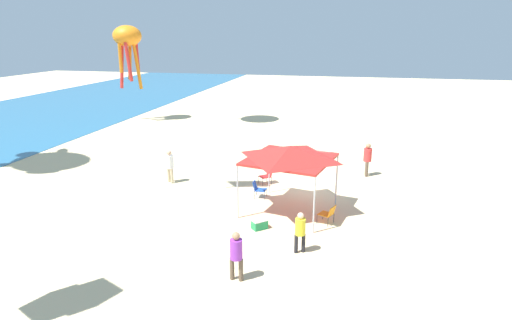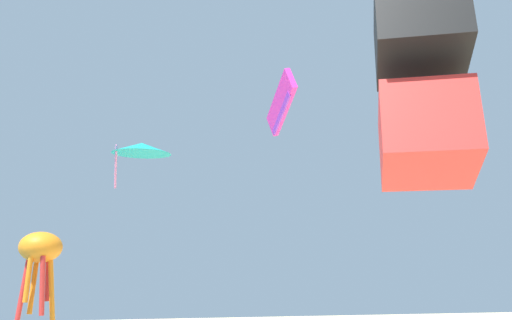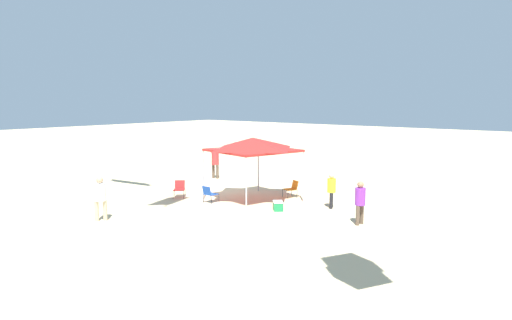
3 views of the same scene
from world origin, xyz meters
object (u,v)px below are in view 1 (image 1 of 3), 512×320
person_near_umbrella (368,157)px  kite_octopus_orange (127,39)px  folding_chair_left_of_tent (328,213)px  cooler_box (260,224)px  person_by_tent (300,229)px  person_far_stroller (236,252)px  person_kite_handler (170,164)px  canopy_tent (290,153)px  folding_chair_near_cooler (258,188)px  folding_chair_facing_ocean (267,175)px

person_near_umbrella → kite_octopus_orange: size_ratio=0.34×
folding_chair_left_of_tent → person_near_umbrella: (6.86, -1.70, 0.62)m
folding_chair_left_of_tent → cooler_box: size_ratio=1.11×
folding_chair_left_of_tent → person_by_tent: person_by_tent is taller
folding_chair_left_of_tent → person_far_stroller: size_ratio=0.48×
person_far_stroller → person_kite_handler: size_ratio=0.95×
cooler_box → person_far_stroller: person_far_stroller is taller
canopy_tent → cooler_box: canopy_tent is taller
person_near_umbrella → person_kite_handler: bearing=-72.0°
person_by_tent → kite_octopus_orange: size_ratio=0.29×
folding_chair_near_cooler → person_by_tent: (-4.97, -2.67, 0.45)m
cooler_box → person_kite_handler: person_kite_handler is taller
folding_chair_near_cooler → folding_chair_left_of_tent: 4.18m
canopy_tent → person_far_stroller: size_ratio=2.44×
person_far_stroller → person_by_tent: size_ratio=1.08×
cooler_box → kite_octopus_orange: size_ratio=0.14×
person_kite_handler → person_by_tent: 9.82m
person_near_umbrella → person_by_tent: (-9.58, 2.54, -0.17)m
folding_chair_facing_ocean → person_by_tent: size_ratio=0.52×
folding_chair_facing_ocean → person_kite_handler: 5.20m
person_kite_handler → kite_octopus_orange: size_ratio=0.33×
folding_chair_facing_ocean → person_kite_handler: size_ratio=0.46×
kite_octopus_orange → person_far_stroller: bearing=70.2°
folding_chair_near_cooler → person_kite_handler: (1.06, 5.07, 0.57)m
canopy_tent → person_far_stroller: 6.28m
person_kite_handler → folding_chair_near_cooler: bearing=-156.5°
kite_octopus_orange → folding_chair_facing_ocean: bearing=83.2°
folding_chair_near_cooler → person_far_stroller: person_far_stroller is taller
folding_chair_left_of_tent → person_kite_handler: bearing=-86.3°
cooler_box → kite_octopus_orange: kite_octopus_orange is taller
folding_chair_left_of_tent → kite_octopus_orange: kite_octopus_orange is taller
person_far_stroller → kite_octopus_orange: 28.78m
canopy_tent → person_kite_handler: canopy_tent is taller
cooler_box → person_far_stroller: (-3.86, -0.09, 0.79)m
folding_chair_facing_ocean → canopy_tent: bearing=-13.1°
person_far_stroller → folding_chair_left_of_tent: bearing=-114.0°
folding_chair_left_of_tent → kite_octopus_orange: size_ratio=0.15×
cooler_box → person_by_tent: 2.55m
folding_chair_left_of_tent → folding_chair_facing_ocean: bearing=-116.1°
person_kite_handler → cooler_box: bearing=178.2°
kite_octopus_orange → folding_chair_near_cooler: bearing=79.2°
folding_chair_facing_ocean → person_far_stroller: person_far_stroller is taller
person_near_umbrella → person_by_tent: person_near_umbrella is taller
canopy_tent → person_near_umbrella: canopy_tent is taller
person_by_tent → folding_chair_left_of_tent: bearing=-133.3°
cooler_box → person_far_stroller: bearing=-178.7°
person_far_stroller → person_by_tent: (2.28, -1.77, -0.07)m
folding_chair_near_cooler → person_near_umbrella: person_near_umbrella is taller
folding_chair_left_of_tent → person_near_umbrella: person_near_umbrella is taller
folding_chair_left_of_tent → kite_octopus_orange: bearing=-109.2°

